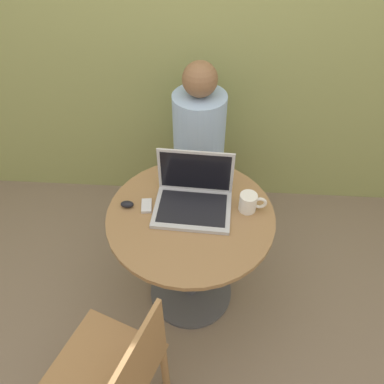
% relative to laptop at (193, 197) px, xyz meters
% --- Properties ---
extents(ground_plane, '(12.00, 12.00, 0.00)m').
position_rel_laptop_xyz_m(ground_plane, '(-0.01, -0.06, -0.76)').
color(ground_plane, '#7F6B56').
extents(back_wall, '(7.00, 0.05, 2.60)m').
position_rel_laptop_xyz_m(back_wall, '(-0.01, 0.87, 0.54)').
color(back_wall, '#939956').
rests_on(back_wall, ground_plane).
extents(round_table, '(0.82, 0.82, 0.71)m').
position_rel_laptop_xyz_m(round_table, '(-0.01, -0.06, -0.24)').
color(round_table, '#4C4C51').
rests_on(round_table, ground_plane).
extents(laptop, '(0.38, 0.29, 0.26)m').
position_rel_laptop_xyz_m(laptop, '(0.00, 0.00, 0.00)').
color(laptop, '#B7B7BC').
rests_on(laptop, round_table).
extents(cell_phone, '(0.06, 0.09, 0.02)m').
position_rel_laptop_xyz_m(cell_phone, '(-0.23, -0.03, -0.05)').
color(cell_phone, silver).
rests_on(cell_phone, round_table).
extents(computer_mouse, '(0.06, 0.04, 0.03)m').
position_rel_laptop_xyz_m(computer_mouse, '(-0.32, -0.03, -0.04)').
color(computer_mouse, black).
rests_on(computer_mouse, round_table).
extents(coffee_cup, '(0.13, 0.08, 0.10)m').
position_rel_laptop_xyz_m(coffee_cup, '(0.27, -0.01, -0.01)').
color(coffee_cup, white).
rests_on(coffee_cup, round_table).
extents(chair_empty, '(0.51, 0.51, 0.86)m').
position_rel_laptop_xyz_m(chair_empty, '(-0.27, -0.74, -0.30)').
color(chair_empty, '#9E7042').
rests_on(chair_empty, ground_plane).
extents(person_seated, '(0.34, 0.50, 1.18)m').
position_rel_laptop_xyz_m(person_seated, '(-0.01, 0.62, -0.26)').
color(person_seated, brown).
rests_on(person_seated, ground_plane).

